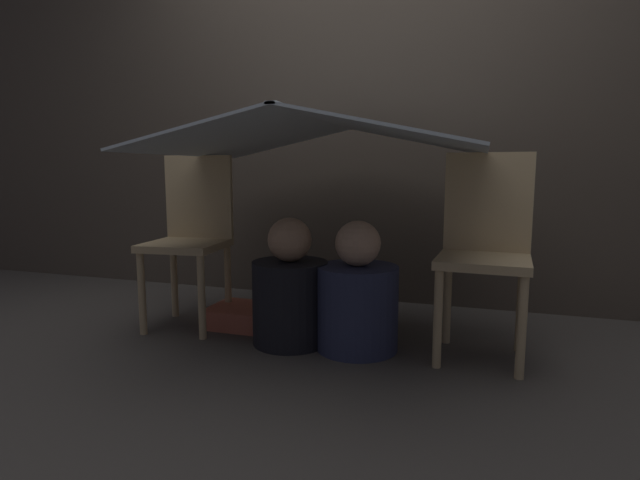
# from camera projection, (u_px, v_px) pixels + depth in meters

# --- Properties ---
(ground_plane) EXTENTS (8.80, 8.80, 0.00)m
(ground_plane) POSITION_uv_depth(u_px,v_px,m) (312.00, 350.00, 2.24)
(ground_plane) COLOR #47423D
(wall_back) EXTENTS (7.00, 0.05, 2.50)m
(wall_back) POSITION_uv_depth(u_px,v_px,m) (364.00, 95.00, 2.98)
(wall_back) COLOR #4C4238
(wall_back) RESTS_ON ground_plane
(chair_left) EXTENTS (0.41, 0.41, 0.88)m
(chair_left) POSITION_uv_depth(u_px,v_px,m) (191.00, 233.00, 2.58)
(chair_left) COLOR #D1B27F
(chair_left) RESTS_ON ground_plane
(chair_right) EXTENTS (0.39, 0.39, 0.88)m
(chair_right) POSITION_uv_depth(u_px,v_px,m) (485.00, 245.00, 2.13)
(chair_right) COLOR #D1B27F
(chair_right) RESTS_ON ground_plane
(sheet_canopy) EXTENTS (1.44, 1.10, 0.16)m
(sheet_canopy) POSITION_uv_depth(u_px,v_px,m) (320.00, 135.00, 2.22)
(sheet_canopy) COLOR silver
(person_front) EXTENTS (0.35, 0.35, 0.59)m
(person_front) POSITION_uv_depth(u_px,v_px,m) (290.00, 293.00, 2.31)
(person_front) COLOR black
(person_front) RESTS_ON ground_plane
(person_second) EXTENTS (0.37, 0.37, 0.58)m
(person_second) POSITION_uv_depth(u_px,v_px,m) (357.00, 299.00, 2.23)
(person_second) COLOR #2D3351
(person_second) RESTS_ON ground_plane
(floor_cushion) EXTENTS (0.37, 0.30, 0.10)m
(floor_cushion) POSITION_uv_depth(u_px,v_px,m) (246.00, 316.00, 2.59)
(floor_cushion) COLOR #CC664C
(floor_cushion) RESTS_ON ground_plane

